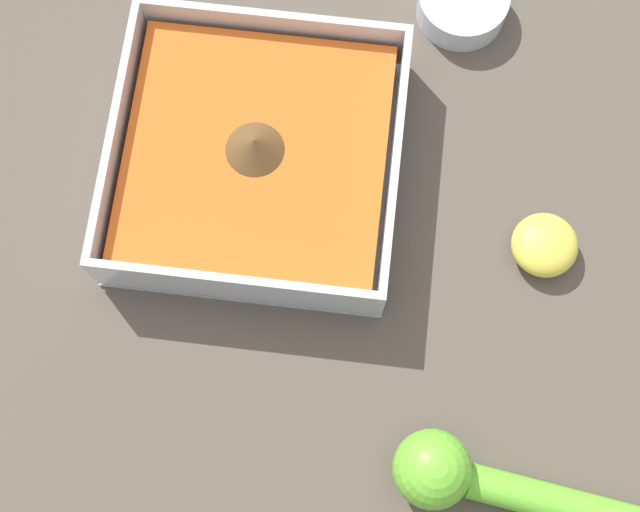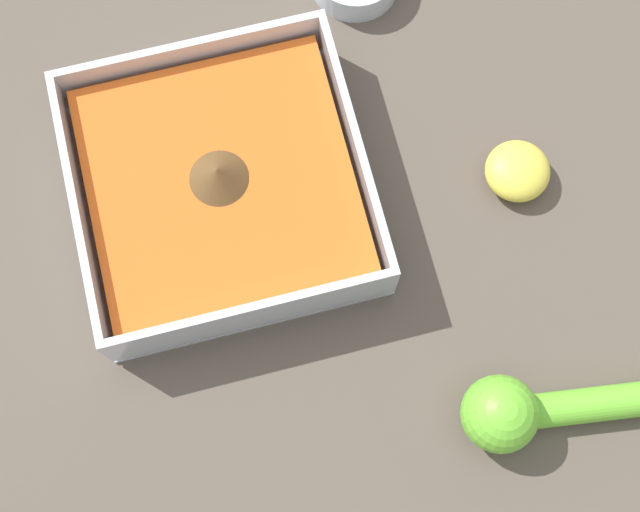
{
  "view_description": "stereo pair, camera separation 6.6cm",
  "coord_description": "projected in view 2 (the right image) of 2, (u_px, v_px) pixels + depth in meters",
  "views": [
    {
      "loc": [
        -0.29,
        -0.06,
        0.66
      ],
      "look_at": [
        -0.11,
        -0.04,
        0.03
      ],
      "focal_mm": 50.0,
      "sensor_mm": 36.0,
      "label": 1
    },
    {
      "loc": [
        -0.29,
        0.0,
        0.66
      ],
      "look_at": [
        -0.11,
        -0.04,
        0.03
      ],
      "focal_mm": 50.0,
      "sensor_mm": 36.0,
      "label": 2
    }
  ],
  "objects": [
    {
      "name": "lemon_squeezer",
      "position": [
        546.0,
        409.0,
        0.64
      ],
      "size": [
        0.06,
        0.2,
        0.06
      ],
      "rotation": [
        0.0,
        0.0,
        1.44
      ],
      "color": "#6BC633",
      "rests_on": "ground_plane"
    },
    {
      "name": "square_dish",
      "position": [
        223.0,
        187.0,
        0.68
      ],
      "size": [
        0.22,
        0.22,
        0.06
      ],
      "color": "silver",
      "rests_on": "ground_plane"
    },
    {
      "name": "lemon_half",
      "position": [
        519.0,
        171.0,
        0.7
      ],
      "size": [
        0.05,
        0.05,
        0.03
      ],
      "color": "#EFDB4C",
      "rests_on": "ground_plane"
    },
    {
      "name": "ground_plane",
      "position": [
        233.0,
        150.0,
        0.72
      ],
      "size": [
        4.0,
        4.0,
        0.0
      ],
      "primitive_type": "plane",
      "color": "brown"
    }
  ]
}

